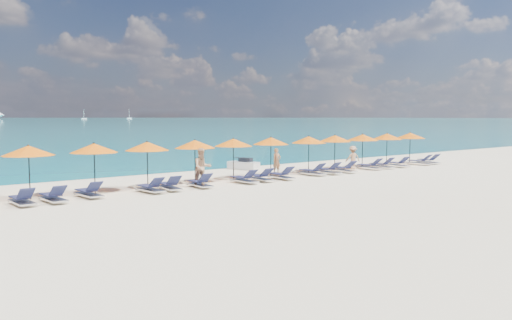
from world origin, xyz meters
TOP-DOWN VIEW (x-y plane):
  - ground at (0.00, 0.00)m, footprint 1400.00×1400.00m
  - sailboat_near at (161.80, 508.66)m, footprint 5.60×1.87m
  - sailboat_far at (226.18, 541.31)m, footprint 6.27×2.09m
  - jetski at (3.47, 8.81)m, footprint 1.41×2.21m
  - beachgoer_a at (3.47, 5.49)m, footprint 0.58×0.39m
  - beachgoer_b at (-2.77, 3.69)m, footprint 1.01×0.71m
  - beachgoer_c at (9.04, 4.51)m, footprint 1.07×0.78m
  - umbrella_2 at (-10.36, 4.83)m, footprint 2.10×2.10m
  - umbrella_3 at (-7.67, 4.78)m, footprint 2.10×2.10m
  - umbrella_4 at (-5.20, 4.63)m, footprint 2.10×2.10m
  - umbrella_5 at (-2.56, 4.73)m, footprint 2.10×2.10m
  - umbrella_6 at (-0.10, 4.86)m, footprint 2.10×2.10m
  - umbrella_7 at (2.54, 4.91)m, footprint 2.10×2.10m
  - umbrella_8 at (5.24, 4.63)m, footprint 2.10×2.10m
  - umbrella_9 at (7.78, 4.90)m, footprint 2.10×2.10m
  - umbrella_10 at (10.34, 4.83)m, footprint 2.10×2.10m
  - umbrella_11 at (12.92, 4.85)m, footprint 2.10×2.10m
  - umbrella_12 at (15.44, 4.74)m, footprint 2.10×2.10m
  - lounger_3 at (-10.98, 3.46)m, footprint 0.72×1.73m
  - lounger_4 at (-9.84, 3.41)m, footprint 0.75×1.74m
  - lounger_5 at (-8.32, 3.72)m, footprint 0.79×1.75m
  - lounger_6 at (-5.68, 3.39)m, footprint 0.78×1.75m
  - lounger_7 at (-4.68, 3.46)m, footprint 0.77×1.75m
  - lounger_8 at (-3.08, 3.42)m, footprint 0.69×1.73m
  - lounger_9 at (-0.48, 3.36)m, footprint 0.68×1.72m
  - lounger_10 at (0.61, 3.42)m, footprint 0.62×1.70m
  - lounger_11 at (2.03, 3.38)m, footprint 0.65×1.71m
  - lounger_12 at (4.63, 3.66)m, footprint 0.74×1.74m
  - lounger_13 at (5.80, 3.56)m, footprint 0.66×1.71m
  - lounger_14 at (7.22, 3.58)m, footprint 0.67×1.72m
  - lounger_15 at (9.77, 3.73)m, footprint 0.73×1.74m
  - lounger_16 at (10.95, 3.69)m, footprint 0.73×1.74m
  - lounger_17 at (12.44, 3.55)m, footprint 0.74×1.74m
  - lounger_18 at (14.98, 3.58)m, footprint 0.78×1.75m
  - lounger_19 at (16.12, 3.63)m, footprint 0.75×1.74m

SIDE VIEW (x-z plane):
  - ground at x=0.00m, z-range 0.00..0.00m
  - lounger_3 at x=-10.98m, z-range -0.09..0.56m
  - lounger_4 at x=-9.84m, z-range -0.09..0.56m
  - lounger_5 at x=-8.32m, z-range -0.09..0.56m
  - lounger_6 at x=-5.68m, z-range -0.09..0.56m
  - lounger_7 at x=-4.68m, z-range -0.09..0.56m
  - lounger_8 at x=-3.08m, z-range -0.09..0.56m
  - lounger_9 at x=-0.48m, z-range -0.09..0.56m
  - lounger_10 at x=0.61m, z-range -0.09..0.56m
  - lounger_11 at x=2.03m, z-range -0.09..0.56m
  - lounger_12 at x=4.63m, z-range -0.09..0.56m
  - lounger_13 at x=5.80m, z-range -0.09..0.56m
  - lounger_14 at x=7.22m, z-range -0.09..0.56m
  - lounger_15 at x=9.77m, z-range -0.09..0.56m
  - lounger_16 at x=10.95m, z-range -0.09..0.56m
  - lounger_17 at x=12.44m, z-range -0.09..0.56m
  - lounger_18 at x=14.98m, z-range -0.09..0.56m
  - lounger_19 at x=16.12m, z-range -0.09..0.56m
  - jetski at x=3.47m, z-range -0.07..0.67m
  - beachgoer_c at x=9.04m, z-range 0.00..1.51m
  - beachgoer_a at x=3.47m, z-range 0.00..1.54m
  - beachgoer_b at x=-2.77m, z-range 0.00..1.88m
  - sailboat_near at x=161.80m, z-range -4.08..6.19m
  - sailboat_far at x=226.18m, z-range -4.57..6.93m
  - umbrella_2 at x=-10.36m, z-range 0.88..3.16m
  - umbrella_3 at x=-7.67m, z-range 0.88..3.16m
  - umbrella_4 at x=-5.20m, z-range 0.88..3.16m
  - umbrella_5 at x=-2.56m, z-range 0.88..3.16m
  - umbrella_6 at x=-0.10m, z-range 0.88..3.16m
  - umbrella_7 at x=2.54m, z-range 0.88..3.16m
  - umbrella_8 at x=5.24m, z-range 0.88..3.16m
  - umbrella_9 at x=7.78m, z-range 0.88..3.16m
  - umbrella_10 at x=10.34m, z-range 0.88..3.16m
  - umbrella_11 at x=12.92m, z-range 0.88..3.16m
  - umbrella_12 at x=15.44m, z-range 0.88..3.16m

